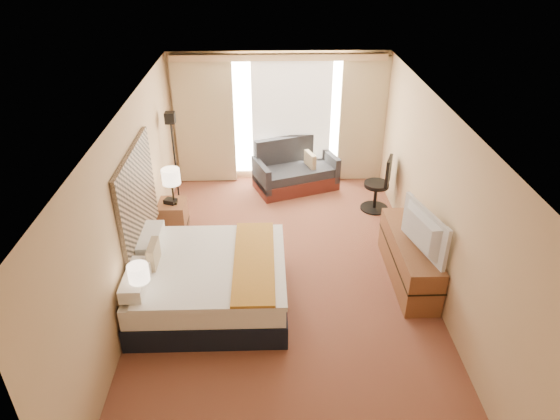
{
  "coord_description": "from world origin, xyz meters",
  "views": [
    {
      "loc": [
        -0.26,
        -5.96,
        4.64
      ],
      "look_at": [
        -0.07,
        0.4,
        0.98
      ],
      "focal_mm": 32.0,
      "sensor_mm": 36.0,
      "label": 1
    }
  ],
  "objects_px": {
    "floor_lamp": "(173,142)",
    "loveseat": "(295,172)",
    "nightstand_right": "(173,217)",
    "bed": "(210,282)",
    "nightstand_left": "(143,316)",
    "television": "(417,231)",
    "lamp_right": "(171,177)",
    "lamp_left": "(139,274)",
    "media_dresser": "(409,258)",
    "desk_chair": "(379,187)"
  },
  "relations": [
    {
      "from": "floor_lamp",
      "to": "loveseat",
      "type": "bearing_deg",
      "value": 18.58
    },
    {
      "from": "nightstand_right",
      "to": "bed",
      "type": "distance_m",
      "value": 2.1
    },
    {
      "from": "nightstand_left",
      "to": "television",
      "type": "relative_size",
      "value": 0.5
    },
    {
      "from": "nightstand_left",
      "to": "lamp_right",
      "type": "bearing_deg",
      "value": 88.83
    },
    {
      "from": "nightstand_right",
      "to": "lamp_left",
      "type": "relative_size",
      "value": 1.02
    },
    {
      "from": "lamp_right",
      "to": "media_dresser",
      "type": "bearing_deg",
      "value": -21.29
    },
    {
      "from": "floor_lamp",
      "to": "nightstand_left",
      "type": "bearing_deg",
      "value": -89.49
    },
    {
      "from": "desk_chair",
      "to": "bed",
      "type": "bearing_deg",
      "value": -116.97
    },
    {
      "from": "nightstand_left",
      "to": "television",
      "type": "height_order",
      "value": "television"
    },
    {
      "from": "lamp_left",
      "to": "television",
      "type": "xyz_separation_m",
      "value": [
        3.6,
        0.77,
        0.05
      ]
    },
    {
      "from": "loveseat",
      "to": "desk_chair",
      "type": "relative_size",
      "value": 1.65
    },
    {
      "from": "lamp_right",
      "to": "nightstand_right",
      "type": "bearing_deg",
      "value": 151.27
    },
    {
      "from": "nightstand_right",
      "to": "loveseat",
      "type": "distance_m",
      "value": 2.71
    },
    {
      "from": "lamp_right",
      "to": "television",
      "type": "height_order",
      "value": "television"
    },
    {
      "from": "bed",
      "to": "television",
      "type": "relative_size",
      "value": 1.88
    },
    {
      "from": "floor_lamp",
      "to": "television",
      "type": "height_order",
      "value": "floor_lamp"
    },
    {
      "from": "lamp_left",
      "to": "bed",
      "type": "bearing_deg",
      "value": 37.73
    },
    {
      "from": "nightstand_left",
      "to": "lamp_left",
      "type": "distance_m",
      "value": 0.7
    },
    {
      "from": "lamp_left",
      "to": "loveseat",
      "type": "bearing_deg",
      "value": 62.59
    },
    {
      "from": "loveseat",
      "to": "floor_lamp",
      "type": "bearing_deg",
      "value": 178.67
    },
    {
      "from": "lamp_left",
      "to": "media_dresser",
      "type": "bearing_deg",
      "value": 16.43
    },
    {
      "from": "desk_chair",
      "to": "television",
      "type": "height_order",
      "value": "television"
    },
    {
      "from": "loveseat",
      "to": "floor_lamp",
      "type": "height_order",
      "value": "floor_lamp"
    },
    {
      "from": "television",
      "to": "media_dresser",
      "type": "bearing_deg",
      "value": -23.49
    },
    {
      "from": "floor_lamp",
      "to": "lamp_left",
      "type": "xyz_separation_m",
      "value": [
        0.08,
        -3.38,
        -0.33
      ]
    },
    {
      "from": "loveseat",
      "to": "media_dresser",
      "type": "bearing_deg",
      "value": -83.48
    },
    {
      "from": "floor_lamp",
      "to": "desk_chair",
      "type": "relative_size",
      "value": 1.74
    },
    {
      "from": "nightstand_left",
      "to": "floor_lamp",
      "type": "distance_m",
      "value": 3.5
    },
    {
      "from": "bed",
      "to": "lamp_left",
      "type": "bearing_deg",
      "value": -142.27
    },
    {
      "from": "media_dresser",
      "to": "bed",
      "type": "xyz_separation_m",
      "value": [
        -2.89,
        -0.49,
        0.02
      ]
    },
    {
      "from": "nightstand_right",
      "to": "media_dresser",
      "type": "xyz_separation_m",
      "value": [
        3.7,
        -1.45,
        0.07
      ]
    },
    {
      "from": "lamp_left",
      "to": "nightstand_left",
      "type": "bearing_deg",
      "value": 151.51
    },
    {
      "from": "nightstand_right",
      "to": "media_dresser",
      "type": "distance_m",
      "value": 3.97
    },
    {
      "from": "bed",
      "to": "nightstand_right",
      "type": "bearing_deg",
      "value": 112.65
    },
    {
      "from": "loveseat",
      "to": "desk_chair",
      "type": "height_order",
      "value": "desk_chair"
    },
    {
      "from": "bed",
      "to": "desk_chair",
      "type": "xyz_separation_m",
      "value": [
        2.86,
        2.57,
        0.11
      ]
    },
    {
      "from": "loveseat",
      "to": "television",
      "type": "xyz_separation_m",
      "value": [
        1.46,
        -3.35,
        0.69
      ]
    },
    {
      "from": "media_dresser",
      "to": "television",
      "type": "height_order",
      "value": "television"
    },
    {
      "from": "nightstand_left",
      "to": "media_dresser",
      "type": "bearing_deg",
      "value": 15.84
    },
    {
      "from": "nightstand_right",
      "to": "desk_chair",
      "type": "distance_m",
      "value": 3.73
    },
    {
      "from": "media_dresser",
      "to": "nightstand_right",
      "type": "bearing_deg",
      "value": 158.6
    },
    {
      "from": "nightstand_left",
      "to": "nightstand_right",
      "type": "xyz_separation_m",
      "value": [
        0.0,
        2.5,
        0.0
      ]
    },
    {
      "from": "media_dresser",
      "to": "desk_chair",
      "type": "relative_size",
      "value": 1.69
    },
    {
      "from": "desk_chair",
      "to": "television",
      "type": "bearing_deg",
      "value": -69.41
    },
    {
      "from": "media_dresser",
      "to": "bed",
      "type": "height_order",
      "value": "bed"
    },
    {
      "from": "floor_lamp",
      "to": "desk_chair",
      "type": "bearing_deg",
      "value": -3.41
    },
    {
      "from": "bed",
      "to": "desk_chair",
      "type": "distance_m",
      "value": 3.85
    },
    {
      "from": "nightstand_left",
      "to": "floor_lamp",
      "type": "xyz_separation_m",
      "value": [
        -0.03,
        3.35,
        1.03
      ]
    },
    {
      "from": "loveseat",
      "to": "lamp_right",
      "type": "distance_m",
      "value": 2.78
    },
    {
      "from": "floor_lamp",
      "to": "lamp_right",
      "type": "height_order",
      "value": "floor_lamp"
    }
  ]
}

